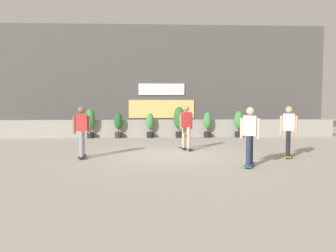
{
  "coord_description": "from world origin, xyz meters",
  "views": [
    {
      "loc": [
        -0.59,
        -11.38,
        1.85
      ],
      "look_at": [
        0.0,
        1.5,
        0.9
      ],
      "focal_mm": 35.47,
      "sensor_mm": 36.0,
      "label": 1
    }
  ],
  "objects_px": {
    "potted_plant_1": "(118,124)",
    "skater_by_wall_left": "(250,134)",
    "skater_mid_plaza": "(186,126)",
    "potted_plant_4": "(207,123)",
    "potted_plant_5": "(239,122)",
    "skater_foreground": "(288,129)",
    "skater_far_left": "(82,130)",
    "potted_plant_3": "(179,119)",
    "potted_plant_2": "(150,124)",
    "potted_plant_0": "(90,121)"
  },
  "relations": [
    {
      "from": "skater_mid_plaza",
      "to": "skater_by_wall_left",
      "type": "bearing_deg",
      "value": -65.95
    },
    {
      "from": "skater_by_wall_left",
      "to": "skater_foreground",
      "type": "bearing_deg",
      "value": 40.72
    },
    {
      "from": "skater_mid_plaza",
      "to": "skater_foreground",
      "type": "relative_size",
      "value": 1.0
    },
    {
      "from": "potted_plant_4",
      "to": "potted_plant_3",
      "type": "bearing_deg",
      "value": -180.0
    },
    {
      "from": "skater_by_wall_left",
      "to": "skater_far_left",
      "type": "height_order",
      "value": "same"
    },
    {
      "from": "skater_by_wall_left",
      "to": "skater_far_left",
      "type": "distance_m",
      "value": 5.32
    },
    {
      "from": "skater_by_wall_left",
      "to": "skater_far_left",
      "type": "relative_size",
      "value": 1.0
    },
    {
      "from": "potted_plant_3",
      "to": "skater_by_wall_left",
      "type": "height_order",
      "value": "skater_by_wall_left"
    },
    {
      "from": "potted_plant_5",
      "to": "skater_by_wall_left",
      "type": "relative_size",
      "value": 0.8
    },
    {
      "from": "potted_plant_4",
      "to": "skater_by_wall_left",
      "type": "xyz_separation_m",
      "value": [
        -0.08,
        -7.75,
        0.2
      ]
    },
    {
      "from": "potted_plant_1",
      "to": "potted_plant_3",
      "type": "distance_m",
      "value": 3.11
    },
    {
      "from": "potted_plant_5",
      "to": "skater_foreground",
      "type": "distance_m",
      "value": 6.26
    },
    {
      "from": "potted_plant_0",
      "to": "skater_by_wall_left",
      "type": "relative_size",
      "value": 0.87
    },
    {
      "from": "potted_plant_0",
      "to": "skater_by_wall_left",
      "type": "xyz_separation_m",
      "value": [
        5.91,
        -7.75,
        0.08
      ]
    },
    {
      "from": "potted_plant_3",
      "to": "skater_foreground",
      "type": "xyz_separation_m",
      "value": [
        3.11,
        -6.26,
        0.01
      ]
    },
    {
      "from": "potted_plant_2",
      "to": "skater_far_left",
      "type": "relative_size",
      "value": 0.75
    },
    {
      "from": "potted_plant_1",
      "to": "potted_plant_3",
      "type": "relative_size",
      "value": 0.81
    },
    {
      "from": "skater_foreground",
      "to": "skater_far_left",
      "type": "xyz_separation_m",
      "value": [
        -6.77,
        0.19,
        0.0
      ]
    },
    {
      "from": "potted_plant_2",
      "to": "skater_far_left",
      "type": "xyz_separation_m",
      "value": [
        -2.17,
        -6.07,
        0.25
      ]
    },
    {
      "from": "potted_plant_4",
      "to": "potted_plant_5",
      "type": "distance_m",
      "value": 1.62
    },
    {
      "from": "potted_plant_1",
      "to": "potted_plant_5",
      "type": "bearing_deg",
      "value": -0.0
    },
    {
      "from": "potted_plant_1",
      "to": "potted_plant_5",
      "type": "distance_m",
      "value": 6.19
    },
    {
      "from": "potted_plant_4",
      "to": "skater_far_left",
      "type": "xyz_separation_m",
      "value": [
        -5.12,
        -6.07,
        0.2
      ]
    },
    {
      "from": "potted_plant_1",
      "to": "potted_plant_3",
      "type": "bearing_deg",
      "value": -0.0
    },
    {
      "from": "skater_by_wall_left",
      "to": "potted_plant_0",
      "type": "bearing_deg",
      "value": 127.32
    },
    {
      "from": "potted_plant_1",
      "to": "potted_plant_4",
      "type": "distance_m",
      "value": 4.57
    },
    {
      "from": "potted_plant_4",
      "to": "skater_mid_plaza",
      "type": "height_order",
      "value": "skater_mid_plaza"
    },
    {
      "from": "potted_plant_0",
      "to": "skater_far_left",
      "type": "distance_m",
      "value": 6.13
    },
    {
      "from": "potted_plant_2",
      "to": "skater_far_left",
      "type": "bearing_deg",
      "value": -109.7
    },
    {
      "from": "potted_plant_2",
      "to": "skater_foreground",
      "type": "height_order",
      "value": "skater_foreground"
    },
    {
      "from": "skater_mid_plaza",
      "to": "potted_plant_3",
      "type": "bearing_deg",
      "value": 88.85
    },
    {
      "from": "potted_plant_0",
      "to": "skater_mid_plaza",
      "type": "xyz_separation_m",
      "value": [
        4.43,
        -4.44,
        0.08
      ]
    },
    {
      "from": "potted_plant_4",
      "to": "skater_far_left",
      "type": "height_order",
      "value": "skater_far_left"
    },
    {
      "from": "potted_plant_1",
      "to": "skater_foreground",
      "type": "relative_size",
      "value": 0.76
    },
    {
      "from": "potted_plant_2",
      "to": "potted_plant_5",
      "type": "bearing_deg",
      "value": 0.0
    },
    {
      "from": "potted_plant_1",
      "to": "skater_far_left",
      "type": "xyz_separation_m",
      "value": [
        -0.56,
        -6.07,
        0.23
      ]
    },
    {
      "from": "potted_plant_1",
      "to": "skater_far_left",
      "type": "bearing_deg",
      "value": -95.26
    },
    {
      "from": "potted_plant_2",
      "to": "skater_by_wall_left",
      "type": "height_order",
      "value": "skater_by_wall_left"
    },
    {
      "from": "potted_plant_3",
      "to": "skater_mid_plaza",
      "type": "relative_size",
      "value": 0.94
    },
    {
      "from": "skater_far_left",
      "to": "potted_plant_2",
      "type": "bearing_deg",
      "value": 70.3
    },
    {
      "from": "skater_mid_plaza",
      "to": "potted_plant_4",
      "type": "bearing_deg",
      "value": 70.75
    },
    {
      "from": "potted_plant_1",
      "to": "skater_by_wall_left",
      "type": "relative_size",
      "value": 0.76
    },
    {
      "from": "potted_plant_4",
      "to": "skater_foreground",
      "type": "relative_size",
      "value": 0.78
    },
    {
      "from": "potted_plant_0",
      "to": "potted_plant_2",
      "type": "distance_m",
      "value": 3.04
    },
    {
      "from": "potted_plant_5",
      "to": "skater_mid_plaza",
      "type": "height_order",
      "value": "skater_mid_plaza"
    },
    {
      "from": "potted_plant_4",
      "to": "skater_by_wall_left",
      "type": "bearing_deg",
      "value": -90.57
    },
    {
      "from": "potted_plant_0",
      "to": "skater_by_wall_left",
      "type": "height_order",
      "value": "skater_by_wall_left"
    },
    {
      "from": "potted_plant_3",
      "to": "skater_by_wall_left",
      "type": "bearing_deg",
      "value": -79.86
    },
    {
      "from": "skater_by_wall_left",
      "to": "potted_plant_1",
      "type": "bearing_deg",
      "value": 120.09
    },
    {
      "from": "potted_plant_2",
      "to": "potted_plant_0",
      "type": "bearing_deg",
      "value": -180.0
    }
  ]
}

